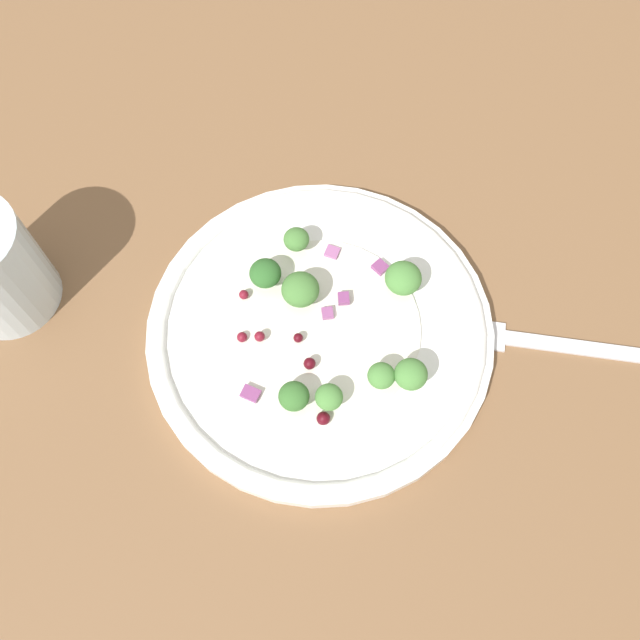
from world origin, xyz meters
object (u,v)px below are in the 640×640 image
object	(u,v)px
plate	(320,330)
broccoli_floret_1	(411,375)
broccoli_floret_0	(329,397)
broccoli_floret_2	(403,279)
fork	(563,345)

from	to	relation	value
plate	broccoli_floret_1	bearing A→B (deg)	57.59
plate	broccoli_floret_1	size ratio (longest dim) A/B	10.93
broccoli_floret_0	broccoli_floret_1	xyz separation A→B (cm)	(-1.82, 5.78, 0.42)
broccoli_floret_0	broccoli_floret_2	distance (cm)	11.08
plate	broccoli_floret_1	xyz separation A→B (cm)	(4.24, 6.68, 2.37)
broccoli_floret_1	broccoli_floret_2	distance (cm)	7.92
broccoli_floret_1	broccoli_floret_2	world-z (taller)	broccoli_floret_1
broccoli_floret_2	fork	xyz separation A→B (cm)	(3.82, 12.69, -2.69)
broccoli_floret_0	broccoli_floret_2	bearing A→B (deg)	151.38
broccoli_floret_0	broccoli_floret_2	xyz separation A→B (cm)	(-9.73, 5.31, 0.12)
plate	broccoli_floret_2	size ratio (longest dim) A/B	9.31
broccoli_floret_1	broccoli_floret_2	xyz separation A→B (cm)	(-7.90, -0.47, -0.29)
plate	broccoli_floret_2	distance (cm)	7.51
plate	fork	size ratio (longest dim) A/B	1.43
plate	broccoli_floret_2	xyz separation A→B (cm)	(-3.66, 6.22, 2.08)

